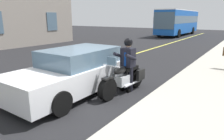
% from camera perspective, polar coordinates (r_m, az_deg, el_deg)
% --- Properties ---
extents(ground_plane, '(80.00, 80.00, 0.00)m').
position_cam_1_polar(ground_plane, '(6.54, -9.67, -6.86)').
color(ground_plane, black).
extents(lane_center_stripe, '(60.00, 0.16, 0.01)m').
position_cam_1_polar(lane_center_stripe, '(7.99, -20.10, -3.53)').
color(lane_center_stripe, '#E5DB4C').
rests_on(lane_center_stripe, ground_plane).
extents(motorcycle_main, '(2.22, 0.68, 1.26)m').
position_cam_1_polar(motorcycle_main, '(6.54, 3.43, -2.46)').
color(motorcycle_main, black).
rests_on(motorcycle_main, ground_plane).
extents(rider_main, '(0.64, 0.57, 1.74)m').
position_cam_1_polar(rider_main, '(6.55, 4.43, 2.82)').
color(rider_main, black).
rests_on(rider_main, ground_plane).
extents(bus_near, '(11.05, 2.70, 3.30)m').
position_cam_1_polar(bus_near, '(29.60, 18.12, 12.90)').
color(bus_near, blue).
rests_on(bus_near, ground_plane).
extents(car_silver, '(4.60, 1.92, 1.40)m').
position_cam_1_polar(car_silver, '(6.65, -9.69, -0.22)').
color(car_silver, white).
rests_on(car_silver, ground_plane).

